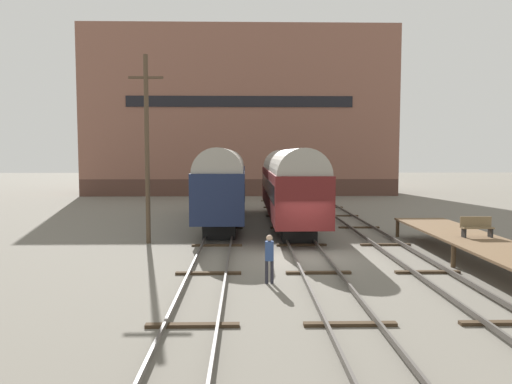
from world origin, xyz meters
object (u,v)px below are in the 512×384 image
train_car_navy (223,181)px  person_worker (269,254)px  bench (477,226)px  train_car_maroon (289,182)px  utility_pole (147,147)px

train_car_navy → person_worker: 15.80m
person_worker → bench: bearing=21.5°
train_car_maroon → bench: bearing=-56.5°
bench → person_worker: 10.11m
person_worker → utility_pole: size_ratio=0.18×
train_car_navy → person_worker: (2.34, -15.52, -1.81)m
person_worker → train_car_navy: bearing=98.6°
person_worker → utility_pole: (-6.03, 8.34, 4.01)m
bench → train_car_navy: bearing=134.8°
train_car_maroon → person_worker: (-2.03, -14.82, -1.78)m
train_car_navy → train_car_maroon: 4.43m
train_car_navy → utility_pole: bearing=-117.2°
train_car_maroon → utility_pole: 10.58m
bench → person_worker: size_ratio=0.77×
train_car_maroon → person_worker: bearing=-97.8°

